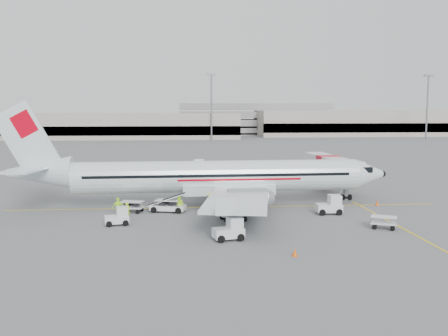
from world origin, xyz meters
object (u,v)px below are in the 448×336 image
(tug_fore, at_px, (329,205))
(tug_aft, at_px, (117,216))
(belt_loader, at_px, (168,200))
(jet_bridge, at_px, (328,174))
(aircraft, at_px, (218,155))
(tug_mid, at_px, (228,229))

(tug_fore, xyz_separation_m, tug_aft, (-19.53, -3.10, -0.13))
(tug_aft, bearing_deg, tug_fore, -3.38)
(belt_loader, distance_m, tug_fore, 15.48)
(tug_fore, bearing_deg, belt_loader, 172.32)
(jet_bridge, relative_size, tug_aft, 8.23)
(aircraft, relative_size, belt_loader, 8.53)
(belt_loader, relative_size, tug_aft, 2.22)
(tug_aft, bearing_deg, aircraft, 28.21)
(aircraft, height_order, belt_loader, aircraft)
(tug_mid, xyz_separation_m, tug_aft, (-9.13, 5.75, -0.09))
(tug_fore, height_order, tug_aft, tug_fore)
(jet_bridge, bearing_deg, tug_aft, -147.26)
(jet_bridge, distance_m, tug_aft, 28.54)
(aircraft, distance_m, tug_mid, 14.37)
(jet_bridge, bearing_deg, tug_fore, -108.21)
(jet_bridge, height_order, tug_aft, jet_bridge)
(aircraft, distance_m, tug_aft, 12.99)
(tug_fore, bearing_deg, aircraft, 155.43)
(aircraft, relative_size, tug_fore, 16.15)
(tug_aft, bearing_deg, jet_bridge, 22.77)
(belt_loader, height_order, tug_fore, belt_loader)
(jet_bridge, distance_m, belt_loader, 22.10)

